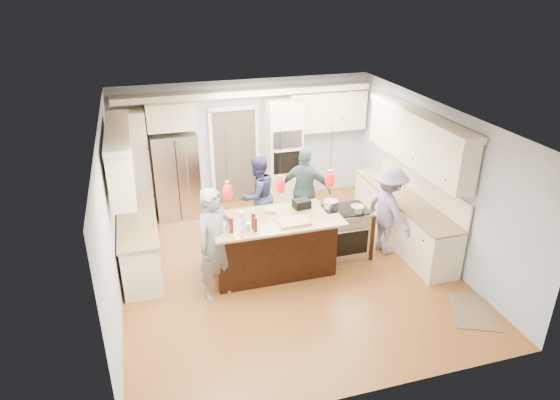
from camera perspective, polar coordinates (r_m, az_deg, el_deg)
The scene contains 23 objects.
ground_plane at distance 8.81m, azimuth 0.65°, elevation -7.73°, with size 6.00×6.00×0.00m, color #AF6C30.
room_shell at distance 7.98m, azimuth 0.71°, elevation 3.34°, with size 5.54×6.04×2.72m.
refrigerator at distance 10.48m, azimuth -11.76°, elevation 2.80°, with size 0.90×0.70×1.80m, color #B7B7BC.
oven_column at distance 10.81m, azimuth 0.35°, elevation 5.44°, with size 0.72×0.69×2.30m.
back_upper_cabinets at distance 10.42m, azimuth -7.77°, elevation 7.47°, with size 5.30×0.61×2.54m.
right_counter_run at distance 9.47m, azimuth 14.42°, elevation 1.11°, with size 0.64×3.10×2.51m.
left_cabinets at distance 8.72m, azimuth -16.49°, elevation -1.28°, with size 0.64×2.30×2.51m.
kitchen_island at distance 8.56m, azimuth -1.07°, elevation -4.99°, with size 2.10×1.46×1.12m.
island_range at distance 9.06m, azimuth 7.44°, elevation -3.62°, with size 0.82×0.71×0.92m.
pendant_lights at distance 7.47m, azimuth 0.02°, elevation 1.67°, with size 1.75×0.15×1.03m.
person_bar_end at distance 7.72m, azimuth -7.38°, elevation -5.05°, with size 0.67×0.44×1.84m, color slate.
person_far_left at distance 9.56m, azimuth -2.57°, elevation 0.49°, with size 0.78×0.61×1.61m, color navy.
person_far_right at distance 9.68m, azimuth 2.90°, elevation 1.11°, with size 1.00×0.42×1.70m, color #44605D.
person_range_side at distance 9.12m, azimuth 12.31°, elevation -1.16°, with size 1.07×0.62×1.66m, color gray.
floor_rug at distance 8.35m, azimuth 21.21°, elevation -11.67°, with size 0.64×0.94×0.01m, color olive.
water_bottle at distance 7.54m, azimuth -4.37°, elevation -2.47°, with size 0.08×0.08×0.34m, color silver.
beer_bottle_a at distance 7.55m, azimuth -5.59°, elevation -2.86°, with size 0.06×0.06×0.26m, color #421A0B.
beer_bottle_b at distance 7.56m, azimuth -2.83°, elevation -2.82°, with size 0.06×0.06×0.23m, color #421A0B.
beer_bottle_c at distance 7.64m, azimuth -3.05°, elevation -2.36°, with size 0.07×0.07×0.27m, color #421A0B.
drink_can at distance 7.62m, azimuth -3.68°, elevation -3.08°, with size 0.07×0.07×0.12m, color #B7B7BC.
cutting_board at distance 7.85m, azimuth 1.57°, elevation -2.49°, with size 0.49×0.35×0.04m, color tan.
pot_large at distance 8.80m, azimuth 5.84°, elevation -0.51°, with size 0.25×0.25×0.15m, color #B7B7BC.
pot_small at distance 8.73m, azimuth 8.82°, elevation -1.01°, with size 0.23×0.23×0.11m, color #B7B7BC.
Camera 1 is at (-2.19, -7.09, 4.74)m, focal length 32.00 mm.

